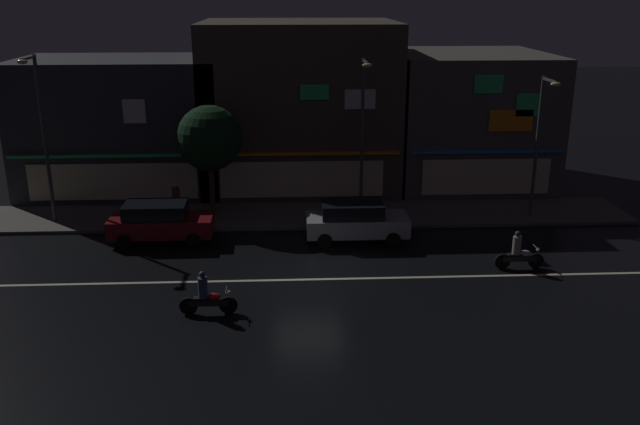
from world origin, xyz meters
name	(u,v)px	position (x,y,z in m)	size (l,w,h in m)	color
ground_plane	(308,280)	(0.00, 0.00, 0.00)	(140.00, 140.00, 0.00)	black
lane_divider_stripe	(308,280)	(0.00, 0.00, 0.01)	(29.03, 0.16, 0.01)	beige
sidewalk_far	(303,215)	(0.00, 7.32, 0.07)	(30.56, 3.79, 0.14)	#5B5954
storefront_left_block	(300,105)	(0.00, 13.20, 4.31)	(10.01, 8.11, 8.63)	#4C443A
storefront_center_block	(467,118)	(9.17, 13.54, 3.49)	(8.01, 8.80, 6.98)	#56514C
storefront_right_block	(124,126)	(-9.17, 12.39, 3.44)	(10.15, 6.50, 6.88)	#383A3F
streetlamp_west	(41,127)	(-11.33, 6.66, 4.50)	(0.44, 1.64, 7.44)	#47494C
streetlamp_mid	(363,123)	(2.80, 7.85, 4.33)	(0.44, 1.64, 7.09)	#47494C
streetlamp_east	(540,135)	(10.60, 6.37, 3.98)	(0.44, 1.64, 6.42)	#47494C
pedestrian_on_sidewalk	(177,204)	(-5.73, 6.51, 0.98)	(0.35, 0.35, 1.81)	brown
street_tree	(210,138)	(-4.21, 7.52, 3.74)	(2.98, 2.98, 5.11)	#473323
parked_car_near_kerb	(356,221)	(2.15, 4.08, 0.87)	(4.30, 1.98, 1.67)	#9EA0A5
parked_car_trailing	(160,221)	(-6.11, 4.41, 0.87)	(4.30, 1.98, 1.67)	maroon
motorcycle_lead	(519,253)	(8.04, 0.68, 0.63)	(1.90, 0.60, 1.52)	black
motorcycle_following	(206,296)	(-3.41, -2.60, 0.63)	(1.90, 0.60, 1.52)	black
traffic_cone	(381,229)	(3.33, 4.60, 0.28)	(0.36, 0.36, 0.55)	orange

